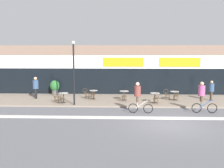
{
  "coord_description": "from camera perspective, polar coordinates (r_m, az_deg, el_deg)",
  "views": [
    {
      "loc": [
        -2.65,
        -14.28,
        4.03
      ],
      "look_at": [
        -3.5,
        6.96,
        1.44
      ],
      "focal_mm": 42.0,
      "sensor_mm": 36.0,
      "label": 1
    }
  ],
  "objects": [
    {
      "name": "ground_plane",
      "position": [
        15.07,
        12.49,
        -8.72
      ],
      "size": [
        120.0,
        120.0,
        0.0
      ],
      "primitive_type": "plane",
      "color": "#5B5B60"
    },
    {
      "name": "sidewalk_slab",
      "position": [
        22.05,
        9.17,
        -3.51
      ],
      "size": [
        40.0,
        5.5,
        0.12
      ],
      "primitive_type": "cube",
      "color": "gray",
      "rests_on": "ground"
    },
    {
      "name": "storefront_facade",
      "position": [
        26.42,
        8.05,
        3.19
      ],
      "size": [
        40.0,
        4.06,
        4.67
      ],
      "color": "#7F6656",
      "rests_on": "ground"
    },
    {
      "name": "bike_lane_stripe",
      "position": [
        16.54,
        11.54,
        -7.28
      ],
      "size": [
        36.0,
        0.7,
        0.01
      ],
      "primitive_type": "cube",
      "color": "silver",
      "rests_on": "ground"
    },
    {
      "name": "bistro_table_0",
      "position": [
        20.71,
        -10.52,
        -2.51
      ],
      "size": [
        0.76,
        0.76,
        0.76
      ],
      "color": "black",
      "rests_on": "sidewalk_slab"
    },
    {
      "name": "bistro_table_1",
      "position": [
        22.07,
        -4.05,
        -1.92
      ],
      "size": [
        0.69,
        0.69,
        0.72
      ],
      "color": "black",
      "rests_on": "sidewalk_slab"
    },
    {
      "name": "bistro_table_2",
      "position": [
        21.4,
        2.66,
        -2.1
      ],
      "size": [
        0.74,
        0.74,
        0.76
      ],
      "color": "black",
      "rests_on": "sidewalk_slab"
    },
    {
      "name": "bistro_table_3",
      "position": [
        20.54,
        9.33,
        -2.55
      ],
      "size": [
        0.75,
        0.75,
        0.77
      ],
      "color": "black",
      "rests_on": "sidewalk_slab"
    },
    {
      "name": "bistro_table_4",
      "position": [
        22.15,
        13.45,
        -2.08
      ],
      "size": [
        0.73,
        0.73,
        0.7
      ],
      "color": "black",
      "rests_on": "sidewalk_slab"
    },
    {
      "name": "cafe_chair_0_near",
      "position": [
        20.12,
        -10.93,
        -2.89
      ],
      "size": [
        0.44,
        0.59,
        0.9
      ],
      "rotation": [
        0.0,
        0.0,
        1.48
      ],
      "color": "#4C3823",
      "rests_on": "sidewalk_slab"
    },
    {
      "name": "cafe_chair_0_side",
      "position": [
        20.85,
        -12.2,
        -2.57
      ],
      "size": [
        0.59,
        0.44,
        0.9
      ],
      "rotation": [
        0.0,
        0.0,
        0.11
      ],
      "color": "#4C3823",
      "rests_on": "sidewalk_slab"
    },
    {
      "name": "cafe_chair_1_near",
      "position": [
        21.46,
        -4.23,
        -2.17
      ],
      "size": [
        0.42,
        0.58,
        0.9
      ],
      "rotation": [
        0.0,
        0.0,
        1.62
      ],
      "color": "#4C3823",
      "rests_on": "sidewalk_slab"
    },
    {
      "name": "cafe_chair_1_side",
      "position": [
        22.16,
        -5.66,
        -1.89
      ],
      "size": [
        0.6,
        0.45,
        0.9
      ],
      "rotation": [
        0.0,
        0.0,
        -0.14
      ],
      "color": "#4C3823",
      "rests_on": "sidewalk_slab"
    },
    {
      "name": "cafe_chair_2_near",
      "position": [
        20.79,
        2.65,
        -2.45
      ],
      "size": [
        0.44,
        0.59,
        0.9
      ],
      "rotation": [
        0.0,
        0.0,
        1.47
      ],
      "color": "#4C3823",
      "rests_on": "sidewalk_slab"
    },
    {
      "name": "cafe_chair_3_near",
      "position": [
        19.93,
        9.56,
        -2.95
      ],
      "size": [
        0.44,
        0.59,
        0.9
      ],
      "rotation": [
        0.0,
        0.0,
        1.67
      ],
      "color": "#4C3823",
      "rests_on": "sidewalk_slab"
    },
    {
      "name": "cafe_chair_4_near",
      "position": [
        21.55,
        13.79,
        -2.31
      ],
      "size": [
        0.43,
        0.59,
        0.9
      ],
      "rotation": [
        0.0,
        0.0,
        1.64
      ],
      "color": "#4C3823",
      "rests_on": "sidewalk_slab"
    },
    {
      "name": "cafe_chair_4_side",
      "position": [
        22.04,
        11.86,
        -2.06
      ],
      "size": [
        0.58,
        0.41,
        0.9
      ],
      "rotation": [
        0.0,
        0.0,
        0.02
      ],
      "color": "#4C3823",
      "rests_on": "sidewalk_slab"
    },
    {
      "name": "planter_pot",
      "position": [
        24.69,
        -12.36,
        -0.6
      ],
      "size": [
        0.86,
        0.86,
        1.34
      ],
      "color": "#4C4C51",
      "rests_on": "sidewalk_slab"
    },
    {
      "name": "lamp_post",
      "position": [
        19.42,
        -8.33,
        3.47
      ],
      "size": [
        0.26,
        0.26,
        4.73
      ],
      "color": "black",
      "rests_on": "sidewalk_slab"
    },
    {
      "name": "cyclist_0",
      "position": [
        18.32,
        19.06,
        -2.2
      ],
      "size": [
        1.68,
        0.5,
        2.1
      ],
      "rotation": [
        0.0,
        0.0,
        -0.04
      ],
      "color": "black",
      "rests_on": "ground"
    },
    {
      "name": "cyclist_1",
      "position": [
        17.37,
        5.71,
        -2.37
      ],
      "size": [
        1.63,
        0.52,
        2.07
      ],
      "rotation": [
        0.0,
        0.0,
        -0.07
      ],
      "color": "black",
      "rests_on": "ground"
    },
    {
      "name": "pedestrian_near_end",
      "position": [
        23.01,
        -16.29,
        -0.37
      ],
      "size": [
        0.49,
        0.49,
        1.84
      ],
      "rotation": [
        0.0,
        0.0,
        3.18
      ],
      "color": "black",
      "rests_on": "sidewalk_slab"
    },
    {
      "name": "pedestrian_far_end",
      "position": [
        22.65,
        20.83,
        -0.98
      ],
      "size": [
        0.42,
        0.42,
        1.62
      ],
      "rotation": [
        0.0,
        0.0,
        3.15
      ],
      "color": "#4C3D2D",
      "rests_on": "sidewalk_slab"
    }
  ]
}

